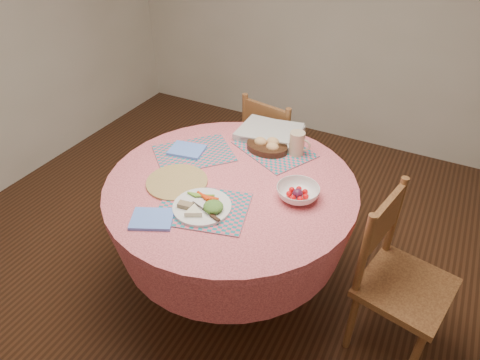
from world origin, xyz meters
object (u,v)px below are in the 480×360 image
at_px(dinner_plate, 203,206).
at_px(latte_mug, 297,143).
at_px(wicker_trivet, 177,182).
at_px(fruit_bowl, 298,193).
at_px(chair_right, 397,276).
at_px(bread_bowl, 267,146).
at_px(chair_back, 274,150).
at_px(dining_table, 231,212).

distance_m(dinner_plate, latte_mug, 0.66).
bearing_deg(dinner_plate, wicker_trivet, 151.81).
bearing_deg(wicker_trivet, fruit_bowl, 15.96).
height_order(chair_right, wicker_trivet, chair_right).
distance_m(wicker_trivet, bread_bowl, 0.54).
distance_m(dinner_plate, fruit_bowl, 0.44).
xyz_separation_m(chair_back, dinner_plate, (0.11, -1.07, 0.33)).
distance_m(chair_right, fruit_bowl, 0.61).
relative_size(chair_right, wicker_trivet, 2.91).
relative_size(chair_back, wicker_trivet, 2.85).
distance_m(bread_bowl, fruit_bowl, 0.43).
relative_size(wicker_trivet, dinner_plate, 1.13).
bearing_deg(wicker_trivet, bread_bowl, 60.49).
xyz_separation_m(chair_back, fruit_bowl, (0.45, -0.79, 0.33)).
bearing_deg(chair_back, fruit_bowl, 130.37).
height_order(chair_back, latte_mug, latte_mug).
xyz_separation_m(dinner_plate, bread_bowl, (0.05, 0.59, 0.01)).
bearing_deg(chair_back, latte_mug, 135.62).
bearing_deg(bread_bowl, fruit_bowl, -46.40).
bearing_deg(chair_back, bread_bowl, 118.46).
height_order(wicker_trivet, fruit_bowl, fruit_bowl).
xyz_separation_m(dinner_plate, fruit_bowl, (0.34, 0.28, 0.01)).
distance_m(chair_back, bread_bowl, 0.61).
bearing_deg(dining_table, dinner_plate, -92.37).
distance_m(wicker_trivet, dinner_plate, 0.25).
bearing_deg(fruit_bowl, bread_bowl, 133.60).
bearing_deg(fruit_bowl, dinner_plate, -140.89).
relative_size(dining_table, chair_right, 1.42).
bearing_deg(dining_table, wicker_trivet, -151.09).
bearing_deg(chair_back, dining_table, 108.75).
relative_size(dining_table, wicker_trivet, 4.13).
height_order(dining_table, latte_mug, latte_mug).
distance_m(chair_back, fruit_bowl, 0.97).
bearing_deg(latte_mug, bread_bowl, -166.35).
distance_m(dining_table, chair_back, 0.84).
distance_m(latte_mug, fruit_bowl, 0.38).
bearing_deg(latte_mug, fruit_bowl, -67.87).
height_order(chair_right, chair_back, chair_right).
height_order(dinner_plate, fruit_bowl, fruit_bowl).
distance_m(wicker_trivet, fruit_bowl, 0.59).
xyz_separation_m(dining_table, wicker_trivet, (-0.23, -0.13, 0.20)).
height_order(chair_back, fruit_bowl, chair_back).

